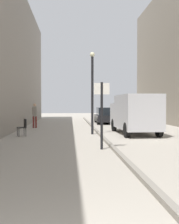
{
  "coord_description": "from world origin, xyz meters",
  "views": [
    {
      "loc": [
        -0.08,
        -2.31,
        1.76
      ],
      "look_at": [
        0.95,
        12.68,
        1.33
      ],
      "focal_mm": 44.83,
      "sensor_mm": 36.0,
      "label": 1
    }
  ],
  "objects_px": {
    "delivery_van": "(135,113)",
    "parked_car": "(106,116)",
    "pedestrian_main_foreground": "(35,114)",
    "cafe_chair_near_window": "(23,126)",
    "lamp_post": "(92,87)",
    "street_sign_post": "(102,110)"
  },
  "relations": [
    {
      "from": "parked_car",
      "to": "delivery_van",
      "type": "bearing_deg",
      "value": -85.73
    },
    {
      "from": "lamp_post",
      "to": "street_sign_post",
      "type": "bearing_deg",
      "value": -90.69
    },
    {
      "from": "delivery_van",
      "to": "cafe_chair_near_window",
      "type": "bearing_deg",
      "value": -176.17
    },
    {
      "from": "pedestrian_main_foreground",
      "to": "delivery_van",
      "type": "bearing_deg",
      "value": -32.77
    },
    {
      "from": "parked_car",
      "to": "lamp_post",
      "type": "distance_m",
      "value": 9.48
    },
    {
      "from": "lamp_post",
      "to": "cafe_chair_near_window",
      "type": "relative_size",
      "value": 5.06
    },
    {
      "from": "lamp_post",
      "to": "delivery_van",
      "type": "bearing_deg",
      "value": -0.3
    },
    {
      "from": "delivery_van",
      "to": "parked_car",
      "type": "height_order",
      "value": "delivery_van"
    },
    {
      "from": "lamp_post",
      "to": "cafe_chair_near_window",
      "type": "xyz_separation_m",
      "value": [
        -3.87,
        -0.65,
        -2.18
      ]
    },
    {
      "from": "pedestrian_main_foreground",
      "to": "lamp_post",
      "type": "bearing_deg",
      "value": -46.66
    },
    {
      "from": "street_sign_post",
      "to": "lamp_post",
      "type": "height_order",
      "value": "lamp_post"
    },
    {
      "from": "delivery_van",
      "to": "parked_car",
      "type": "bearing_deg",
      "value": 91.57
    },
    {
      "from": "pedestrian_main_foreground",
      "to": "parked_car",
      "type": "distance_m",
      "value": 7.34
    },
    {
      "from": "pedestrian_main_foreground",
      "to": "lamp_post",
      "type": "distance_m",
      "value": 6.27
    },
    {
      "from": "cafe_chair_near_window",
      "to": "lamp_post",
      "type": "bearing_deg",
      "value": -104.4
    },
    {
      "from": "parked_car",
      "to": "lamp_post",
      "type": "relative_size",
      "value": 0.89
    },
    {
      "from": "street_sign_post",
      "to": "delivery_van",
      "type": "bearing_deg",
      "value": -112.6
    },
    {
      "from": "pedestrian_main_foreground",
      "to": "cafe_chair_near_window",
      "type": "bearing_deg",
      "value": -86.52
    },
    {
      "from": "delivery_van",
      "to": "cafe_chair_near_window",
      "type": "distance_m",
      "value": 6.42
    },
    {
      "from": "pedestrian_main_foreground",
      "to": "delivery_van",
      "type": "height_order",
      "value": "delivery_van"
    },
    {
      "from": "pedestrian_main_foreground",
      "to": "parked_car",
      "type": "bearing_deg",
      "value": 40.43
    },
    {
      "from": "street_sign_post",
      "to": "cafe_chair_near_window",
      "type": "distance_m",
      "value": 6.2
    }
  ]
}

